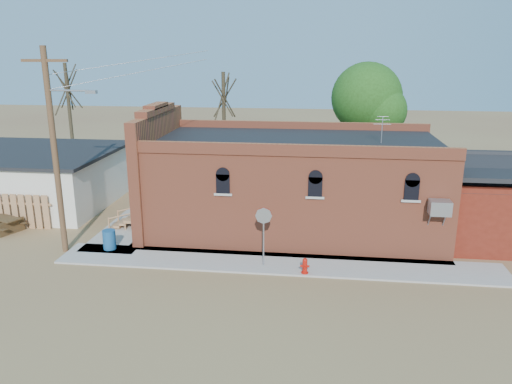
# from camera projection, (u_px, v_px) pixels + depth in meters

# --- Properties ---
(ground) EXTENTS (120.00, 120.00, 0.00)m
(ground) POSITION_uv_depth(u_px,v_px,m) (239.00, 271.00, 20.60)
(ground) COLOR brown
(ground) RESTS_ON ground
(sidewalk_south) EXTENTS (19.00, 2.20, 0.08)m
(sidewalk_south) POSITION_uv_depth(u_px,v_px,m) (277.00, 263.00, 21.27)
(sidewalk_south) COLOR #9E9991
(sidewalk_south) RESTS_ON ground
(sidewalk_west) EXTENTS (2.60, 10.00, 0.08)m
(sidewalk_west) POSITION_uv_depth(u_px,v_px,m) (142.00, 218.00, 27.06)
(sidewalk_west) COLOR #9E9991
(sidewalk_west) RESTS_ON ground
(brick_bar) EXTENTS (16.40, 7.97, 6.30)m
(brick_bar) POSITION_uv_depth(u_px,v_px,m) (288.00, 184.00, 25.01)
(brick_bar) COLOR #B95538
(brick_bar) RESTS_ON ground
(red_shed) EXTENTS (5.40, 6.40, 4.30)m
(red_shed) POSITION_uv_depth(u_px,v_px,m) (494.00, 192.00, 23.86)
(red_shed) COLOR #5C1A0F
(red_shed) RESTS_ON ground
(wood_fence) EXTENTS (5.20, 0.10, 1.80)m
(wood_fence) POSITION_uv_depth(u_px,v_px,m) (4.00, 211.00, 25.50)
(wood_fence) COLOR #9A6A45
(wood_fence) RESTS_ON ground
(utility_pole) EXTENTS (3.12, 0.26, 9.00)m
(utility_pole) POSITION_uv_depth(u_px,v_px,m) (55.00, 148.00, 21.40)
(utility_pole) COLOR #513820
(utility_pole) RESTS_ON ground
(tree_bare_near) EXTENTS (2.80, 2.80, 7.65)m
(tree_bare_near) POSITION_uv_depth(u_px,v_px,m) (224.00, 97.00, 31.73)
(tree_bare_near) COLOR #413725
(tree_bare_near) RESTS_ON ground
(tree_bare_far) EXTENTS (2.80, 2.80, 8.16)m
(tree_bare_far) POSITION_uv_depth(u_px,v_px,m) (67.00, 88.00, 33.88)
(tree_bare_far) COLOR #413725
(tree_bare_far) RESTS_ON ground
(tree_leafy) EXTENTS (4.40, 4.40, 8.15)m
(tree_leafy) POSITION_uv_depth(u_px,v_px,m) (367.00, 98.00, 31.15)
(tree_leafy) COLOR #413725
(tree_leafy) RESTS_ON ground
(fire_hydrant) EXTENTS (0.38, 0.37, 0.66)m
(fire_hydrant) POSITION_uv_depth(u_px,v_px,m) (305.00, 266.00, 20.17)
(fire_hydrant) COLOR #B6130A
(fire_hydrant) RESTS_ON sidewalk_south
(stop_sign) EXTENTS (0.69, 0.11, 2.55)m
(stop_sign) POSITION_uv_depth(u_px,v_px,m) (264.00, 221.00, 20.48)
(stop_sign) COLOR #95949A
(stop_sign) RESTS_ON sidewalk_south
(trash_barrel) EXTENTS (0.71, 0.71, 0.89)m
(trash_barrel) POSITION_uv_depth(u_px,v_px,m) (109.00, 240.00, 22.64)
(trash_barrel) COLOR navy
(trash_barrel) RESTS_ON sidewalk_west
(picnic_table) EXTENTS (2.19, 1.94, 0.75)m
(picnic_table) POSITION_uv_depth(u_px,v_px,m) (4.00, 222.00, 25.00)
(picnic_table) COLOR #47331C
(picnic_table) RESTS_ON ground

